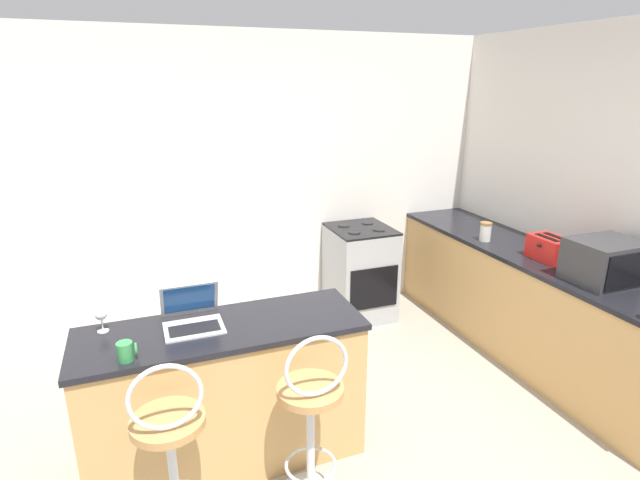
{
  "coord_description": "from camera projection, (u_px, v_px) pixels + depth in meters",
  "views": [
    {
      "loc": [
        -0.85,
        -1.86,
        2.18
      ],
      "look_at": [
        0.48,
        1.65,
        0.98
      ],
      "focal_mm": 28.0,
      "sensor_mm": 36.0,
      "label": 1
    }
  ],
  "objects": [
    {
      "name": "wine_glass_short",
      "position": [
        101.0,
        315.0,
        2.68
      ],
      "size": [
        0.07,
        0.07,
        0.14
      ],
      "color": "silver",
      "rests_on": "breakfast_bar"
    },
    {
      "name": "bar_stool_far",
      "position": [
        312.0,
        426.0,
        2.54
      ],
      "size": [
        0.4,
        0.4,
        1.06
      ],
      "color": "silver",
      "rests_on": "ground_plane"
    },
    {
      "name": "laptop",
      "position": [
        192.0,
        315.0,
        2.77
      ],
      "size": [
        0.32,
        0.31,
        0.23
      ],
      "color": "#B7BABF",
      "rests_on": "breakfast_bar"
    },
    {
      "name": "toaster",
      "position": [
        550.0,
        248.0,
        3.77
      ],
      "size": [
        0.22,
        0.3,
        0.18
      ],
      "color": "red",
      "rests_on": "counter_right"
    },
    {
      "name": "bar_stool_near",
      "position": [
        172.0,
        461.0,
        2.31
      ],
      "size": [
        0.4,
        0.4,
        1.06
      ],
      "color": "silver",
      "rests_on": "ground_plane"
    },
    {
      "name": "breakfast_bar",
      "position": [
        226.0,
        394.0,
        2.9
      ],
      "size": [
        1.58,
        0.55,
        0.88
      ],
      "color": "tan",
      "rests_on": "ground_plane"
    },
    {
      "name": "microwave",
      "position": [
        606.0,
        261.0,
        3.34
      ],
      "size": [
        0.46,
        0.37,
        0.29
      ],
      "color": "#2D2D30",
      "rests_on": "counter_right"
    },
    {
      "name": "wall_back",
      "position": [
        236.0,
        184.0,
        4.44
      ],
      "size": [
        12.0,
        0.06,
        2.6
      ],
      "color": "silver",
      "rests_on": "ground_plane"
    },
    {
      "name": "stove_range",
      "position": [
        360.0,
        272.0,
        4.75
      ],
      "size": [
        0.55,
        0.61,
        0.89
      ],
      "color": "#9EA3A8",
      "rests_on": "ground_plane"
    },
    {
      "name": "counter_right",
      "position": [
        532.0,
        305.0,
        4.05
      ],
      "size": [
        0.66,
        3.0,
        0.88
      ],
      "color": "tan",
      "rests_on": "ground_plane"
    },
    {
      "name": "storage_jar",
      "position": [
        485.0,
        232.0,
        4.22
      ],
      "size": [
        0.1,
        0.1,
        0.16
      ],
      "color": "silver",
      "rests_on": "counter_right"
    },
    {
      "name": "mug_green",
      "position": [
        126.0,
        351.0,
        2.42
      ],
      "size": [
        0.1,
        0.08,
        0.1
      ],
      "color": "#338447",
      "rests_on": "breakfast_bar"
    }
  ]
}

